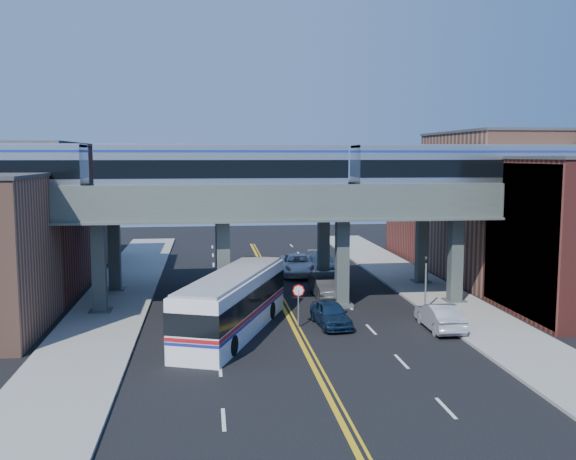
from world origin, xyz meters
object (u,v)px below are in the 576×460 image
at_px(car_lane_b, 327,285).
at_px(car_lane_c, 297,265).
at_px(transit_train, 223,169).
at_px(traffic_signal, 426,277).
at_px(transit_bus, 233,304).
at_px(car_parked_curb, 440,317).
at_px(car_lane_a, 331,314).
at_px(stop_sign, 298,299).
at_px(car_lane_d, 322,262).

xyz_separation_m(car_lane_b, car_lane_c, (-0.85, 9.29, -0.05)).
height_order(transit_train, traffic_signal, transit_train).
distance_m(transit_train, traffic_signal, 15.05).
relative_size(transit_bus, car_parked_curb, 2.74).
bearing_deg(transit_train, car_lane_b, 20.15).
height_order(car_lane_a, car_lane_b, car_lane_b).
distance_m(stop_sign, car_parked_curb, 8.39).
height_order(transit_train, stop_sign, transit_train).
bearing_deg(car_lane_b, transit_train, -160.08).
xyz_separation_m(traffic_signal, car_lane_b, (-5.70, 4.73, -1.38)).
bearing_deg(stop_sign, car_parked_curb, -10.42).
relative_size(traffic_signal, car_parked_curb, 0.86).
height_order(traffic_signal, car_lane_d, traffic_signal).
distance_m(transit_train, car_lane_c, 16.12).
xyz_separation_m(car_lane_c, car_lane_d, (2.35, 1.09, -0.03)).
height_order(traffic_signal, car_parked_curb, traffic_signal).
xyz_separation_m(stop_sign, transit_bus, (-3.91, -0.67, -0.05)).
bearing_deg(traffic_signal, car_lane_d, 105.53).
bearing_deg(car_lane_c, car_lane_a, -88.52).
bearing_deg(car_parked_curb, car_lane_b, -60.29).
bearing_deg(car_lane_a, car_lane_b, 76.02).
distance_m(transit_bus, car_lane_d, 20.68).
height_order(stop_sign, car_lane_c, stop_sign).
distance_m(stop_sign, car_lane_b, 8.41).
distance_m(transit_train, stop_sign, 10.03).
bearing_deg(car_lane_c, transit_train, -116.00).
height_order(car_lane_b, car_lane_d, car_lane_b).
bearing_deg(car_lane_a, stop_sign, 177.88).
relative_size(traffic_signal, car_lane_b, 0.73).
bearing_deg(car_parked_curb, transit_bus, -2.69).
bearing_deg(car_lane_b, traffic_signal, -39.90).
distance_m(stop_sign, transit_bus, 3.96).
relative_size(transit_train, car_lane_d, 8.54).
relative_size(stop_sign, traffic_signal, 0.64).
relative_size(transit_train, car_lane_a, 11.14).
xyz_separation_m(car_lane_d, car_parked_curb, (3.50, -19.62, -0.05)).
bearing_deg(car_parked_curb, car_lane_a, -13.18).
xyz_separation_m(stop_sign, car_lane_d, (4.70, 18.11, -0.92)).
height_order(car_lane_c, car_lane_d, car_lane_c).
bearing_deg(car_lane_b, car_parked_curb, -61.79).
height_order(traffic_signal, car_lane_c, traffic_signal).
bearing_deg(traffic_signal, car_lane_a, -157.24).
xyz_separation_m(transit_bus, car_parked_curb, (12.11, -0.84, -0.93)).
distance_m(transit_bus, car_lane_b, 11.03).
relative_size(traffic_signal, car_lane_c, 0.65).
bearing_deg(car_lane_d, stop_sign, -101.81).
xyz_separation_m(transit_train, traffic_signal, (13.14, -2.00, -7.05)).
distance_m(stop_sign, traffic_signal, 9.41).
height_order(transit_train, car_lane_b, transit_train).
relative_size(transit_train, traffic_signal, 12.05).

